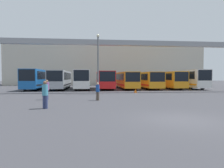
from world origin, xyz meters
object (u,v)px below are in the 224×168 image
bus_slot_2 (83,78)px  bus_slot_7 (187,78)px  lamp_post (98,61)px  bus_slot_3 (105,79)px  bus_slot_4 (126,79)px  bus_slot_5 (147,79)px  bus_slot_0 (37,78)px  pedestrian_near_center (45,94)px  pedestrian_mid_right (47,89)px  bus_slot_1 (61,79)px  traffic_cone (135,91)px  bus_slot_6 (168,79)px  pedestrian_near_right (98,91)px

bus_slot_2 → bus_slot_7: size_ratio=1.04×
bus_slot_7 → lamp_post: (-17.05, -10.73, 2.12)m
bus_slot_3 → bus_slot_7: bus_slot_7 is taller
bus_slot_4 → bus_slot_5: (3.86, -0.12, -0.00)m
bus_slot_2 → lamp_post: bearing=-78.3°
bus_slot_0 → pedestrian_near_center: bearing=-74.5°
pedestrian_near_center → pedestrian_mid_right: bearing=-46.3°
bus_slot_1 → bus_slot_7: (23.18, -0.36, 0.10)m
bus_slot_0 → pedestrian_near_center: 22.49m
bus_slot_7 → pedestrian_near_center: bus_slot_7 is taller
bus_slot_3 → lamp_post: bearing=-98.7°
bus_slot_7 → traffic_cone: size_ratio=20.64×
pedestrian_mid_right → lamp_post: bearing=141.3°
bus_slot_2 → bus_slot_6: bus_slot_2 is taller
pedestrian_mid_right → traffic_cone: size_ratio=3.33×
bus_slot_7 → bus_slot_5: bearing=178.3°
bus_slot_0 → pedestrian_mid_right: 17.04m
bus_slot_3 → bus_slot_5: 7.75m
bus_slot_1 → bus_slot_7: 23.19m
pedestrian_near_right → lamp_post: lamp_post is taller
bus_slot_4 → bus_slot_7: bearing=-1.7°
bus_slot_0 → bus_slot_4: size_ratio=0.95×
pedestrian_near_right → traffic_cone: 9.82m
bus_slot_4 → pedestrian_mid_right: bearing=-122.2°
bus_slot_5 → traffic_cone: size_ratio=21.44×
bus_slot_7 → bus_slot_0: bearing=179.9°
bus_slot_1 → bus_slot_5: bearing=-0.5°
pedestrian_mid_right → pedestrian_near_right: 4.83m
pedestrian_near_right → bus_slot_3: bearing=-64.1°
traffic_cone → lamp_post: 6.53m
bus_slot_1 → bus_slot_3: (7.73, -0.74, -0.05)m
bus_slot_0 → bus_slot_4: bearing=1.2°
pedestrian_mid_right → pedestrian_near_center: (1.01, -5.39, 0.00)m
bus_slot_6 → bus_slot_3: bearing=-178.8°
bus_slot_2 → pedestrian_near_center: size_ratio=6.47×
bus_slot_6 → pedestrian_near_center: 27.53m
bus_slot_7 → pedestrian_near_center: (-21.04, -21.63, -0.94)m
bus_slot_7 → lamp_post: bearing=-147.8°
pedestrian_near_center → traffic_cone: pedestrian_near_center is taller
bus_slot_0 → bus_slot_5: bearing=0.6°
bus_slot_5 → traffic_cone: bus_slot_5 is taller
bus_slot_6 → traffic_cone: 12.18m
bus_slot_5 → bus_slot_0: bearing=-179.4°
bus_slot_0 → bus_slot_1: bus_slot_0 is taller
bus_slot_3 → pedestrian_mid_right: 17.20m
bus_slot_4 → lamp_post: (-5.45, -11.08, 2.33)m
bus_slot_2 → pedestrian_mid_right: bus_slot_2 is taller
bus_slot_4 → bus_slot_5: bearing=-1.8°
pedestrian_near_center → traffic_cone: bearing=-93.0°
bus_slot_3 → lamp_post: size_ratio=1.46×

